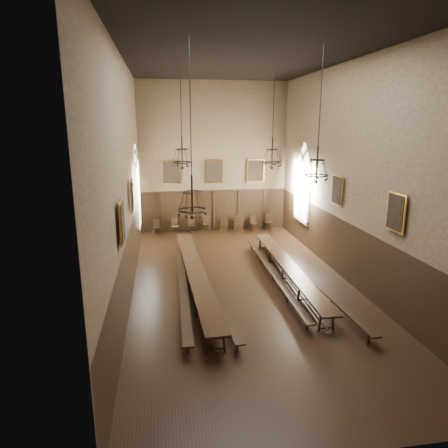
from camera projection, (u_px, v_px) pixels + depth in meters
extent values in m
cube|color=black|center=(242.00, 285.00, 16.66)|extent=(9.00, 18.00, 0.02)
cube|color=black|center=(245.00, 53.00, 14.46)|extent=(9.00, 18.00, 0.02)
cube|color=#7B674B|center=(214.00, 158.00, 24.19)|extent=(9.00, 0.02, 9.00)
cube|color=#7B674B|center=(349.00, 243.00, 6.93)|extent=(9.00, 0.02, 9.00)
cube|color=#7B674B|center=(125.00, 179.00, 14.88)|extent=(0.02, 18.00, 9.00)
cube|color=#7B674B|center=(352.00, 175.00, 16.24)|extent=(0.02, 18.00, 9.00)
cube|color=black|center=(196.00, 270.00, 16.05)|extent=(1.09, 10.67, 0.07)
cube|color=black|center=(288.00, 265.00, 16.91)|extent=(0.86, 9.64, 0.07)
cube|color=black|center=(182.00, 277.00, 16.26)|extent=(0.56, 10.70, 0.05)
cube|color=black|center=(209.00, 279.00, 16.12)|extent=(0.86, 10.22, 0.05)
cube|color=black|center=(272.00, 272.00, 16.98)|extent=(0.43, 9.44, 0.05)
cube|color=black|center=(305.00, 272.00, 16.74)|extent=(0.77, 10.78, 0.05)
cube|color=black|center=(157.00, 227.00, 24.25)|extent=(0.46, 0.46, 0.05)
cube|color=black|center=(157.00, 223.00, 24.36)|extent=(0.39, 0.12, 0.47)
cube|color=black|center=(175.00, 226.00, 24.35)|extent=(0.50, 0.50, 0.05)
cube|color=black|center=(175.00, 222.00, 24.46)|extent=(0.40, 0.15, 0.48)
cube|color=black|center=(192.00, 225.00, 24.51)|extent=(0.56, 0.56, 0.05)
cube|color=black|center=(192.00, 220.00, 24.63)|extent=(0.45, 0.16, 0.54)
cube|color=black|center=(207.00, 224.00, 24.64)|extent=(0.50, 0.50, 0.05)
cube|color=black|center=(206.00, 219.00, 24.76)|extent=(0.46, 0.08, 0.55)
cube|color=black|center=(224.00, 224.00, 24.78)|extent=(0.51, 0.51, 0.05)
cube|color=black|center=(224.00, 220.00, 24.89)|extent=(0.43, 0.13, 0.51)
cube|color=black|center=(238.00, 224.00, 24.86)|extent=(0.50, 0.50, 0.05)
cube|color=black|center=(237.00, 220.00, 24.97)|extent=(0.42, 0.13, 0.50)
cube|color=black|center=(254.00, 224.00, 25.02)|extent=(0.50, 0.50, 0.05)
cube|color=black|center=(254.00, 219.00, 25.13)|extent=(0.40, 0.15, 0.48)
cube|color=black|center=(269.00, 222.00, 25.17)|extent=(0.56, 0.56, 0.05)
cube|color=black|center=(268.00, 218.00, 25.29)|extent=(0.44, 0.17, 0.53)
cylinder|color=black|center=(181.00, 100.00, 16.96)|extent=(0.03, 0.03, 3.04)
torus|color=black|center=(182.00, 162.00, 17.59)|extent=(0.89, 0.89, 0.05)
torus|color=black|center=(182.00, 149.00, 17.45)|extent=(0.56, 0.56, 0.04)
cylinder|color=black|center=(182.00, 152.00, 17.48)|extent=(0.06, 0.06, 1.25)
cylinder|color=black|center=(274.00, 102.00, 17.62)|extent=(0.03, 0.03, 3.07)
torus|color=black|center=(272.00, 162.00, 18.27)|extent=(0.91, 0.91, 0.05)
torus|color=black|center=(272.00, 149.00, 18.13)|extent=(0.58, 0.58, 0.04)
cylinder|color=black|center=(272.00, 152.00, 18.15)|extent=(0.06, 0.06, 1.28)
cylinder|color=black|center=(190.00, 108.00, 12.07)|extent=(0.03, 0.03, 4.05)
torus|color=black|center=(192.00, 210.00, 12.83)|extent=(0.91, 0.91, 0.05)
torus|color=black|center=(192.00, 192.00, 12.69)|extent=(0.58, 0.58, 0.04)
cylinder|color=black|center=(192.00, 195.00, 12.72)|extent=(0.06, 0.06, 1.29)
cylinder|color=black|center=(321.00, 95.00, 12.88)|extent=(0.03, 0.03, 3.19)
torus|color=black|center=(316.00, 175.00, 13.51)|extent=(0.81, 0.81, 0.05)
torus|color=black|center=(317.00, 160.00, 13.38)|extent=(0.51, 0.51, 0.04)
cylinder|color=black|center=(317.00, 163.00, 13.40)|extent=(0.06, 0.06, 1.14)
cube|color=#BE852D|center=(171.00, 172.00, 23.87)|extent=(1.10, 0.12, 1.40)
cube|color=black|center=(171.00, 172.00, 23.87)|extent=(0.98, 0.02, 1.28)
cube|color=#BE852D|center=(214.00, 172.00, 24.26)|extent=(1.10, 0.12, 1.40)
cube|color=black|center=(214.00, 172.00, 24.26)|extent=(0.98, 0.02, 1.28)
cube|color=#BE852D|center=(256.00, 171.00, 24.65)|extent=(1.10, 0.12, 1.40)
cube|color=black|center=(256.00, 171.00, 24.65)|extent=(0.98, 0.02, 1.28)
cube|color=#BE852D|center=(132.00, 196.00, 16.06)|extent=(0.12, 1.00, 1.30)
cube|color=black|center=(132.00, 196.00, 16.06)|extent=(0.02, 0.88, 1.18)
cube|color=#BE852D|center=(122.00, 222.00, 11.74)|extent=(0.12, 1.00, 1.30)
cube|color=black|center=(122.00, 222.00, 11.74)|extent=(0.02, 0.88, 1.18)
cube|color=#BE852D|center=(337.00, 190.00, 17.37)|extent=(0.12, 1.00, 1.30)
cube|color=black|center=(337.00, 190.00, 17.37)|extent=(0.02, 0.88, 1.18)
cube|color=#BE852D|center=(396.00, 212.00, 13.06)|extent=(0.12, 1.00, 1.30)
cube|color=black|center=(396.00, 212.00, 13.06)|extent=(0.02, 0.88, 1.18)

